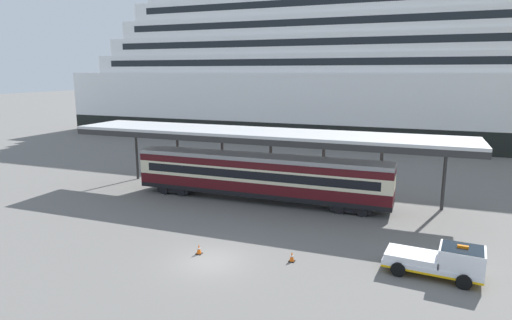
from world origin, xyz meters
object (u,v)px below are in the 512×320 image
at_px(train_carriage, 259,176).
at_px(traffic_cone_near, 199,249).
at_px(service_truck, 443,260).
at_px(cruise_ship, 467,68).
at_px(traffic_cone_mid, 292,257).

bearing_deg(train_carriage, traffic_cone_near, -87.58).
bearing_deg(traffic_cone_near, service_truck, 8.31).
bearing_deg(train_carriage, cruise_ship, 65.91).
bearing_deg(train_carriage, service_truck, -34.54).
relative_size(cruise_ship, train_carriage, 5.97).
distance_m(traffic_cone_near, traffic_cone_mid, 5.83).
relative_size(train_carriage, traffic_cone_mid, 36.42).
height_order(train_carriage, traffic_cone_near, train_carriage).
distance_m(cruise_ship, service_truck, 53.76).
xyz_separation_m(cruise_ship, service_truck, (-4.39, -52.48, -10.85)).
relative_size(traffic_cone_near, traffic_cone_mid, 1.03).
height_order(service_truck, traffic_cone_near, service_truck).
bearing_deg(traffic_cone_mid, traffic_cone_near, -170.09).
xyz_separation_m(train_carriage, service_truck, (14.58, -10.04, -1.32)).
relative_size(train_carriage, traffic_cone_near, 35.19).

